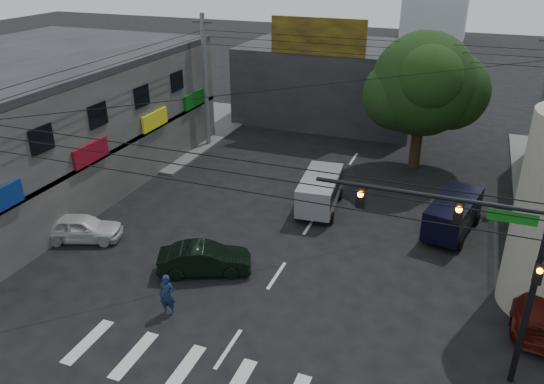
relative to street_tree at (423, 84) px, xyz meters
The scene contains 15 objects.
ground 18.30m from the street_tree, 103.24° to the right, with size 160.00×160.00×0.00m, color black.
sidewalk_far_left 22.67m from the street_tree, behind, with size 16.00×16.00×0.15m, color #514F4C.
building_left 24.68m from the street_tree, 153.43° to the right, with size 14.00×24.00×7.00m, color #42403D.
building_far 12.29m from the street_tree, 131.63° to the left, with size 14.00×10.00×6.00m, color #232326.
billboard 9.17m from the street_tree, 152.86° to the left, with size 7.00×0.30×2.60m, color olive.
street_tree is the anchor object (origin of this frame).
traffic_gantry 18.42m from the street_tree, 78.01° to the right, with size 7.10×0.35×7.20m.
utility_pole_far_left 14.56m from the street_tree, behind, with size 0.32×0.32×9.20m, color #59595B.
utility_pole_far_right 6.63m from the street_tree, ahead, with size 0.32×0.32×9.20m, color #59595B.
dark_sedan 18.02m from the street_tree, 114.05° to the right, with size 4.30×2.97×1.34m, color black.
white_compact 21.44m from the street_tree, 132.26° to the right, with size 4.20×2.81×1.33m, color silver.
maroon_sedan 16.28m from the street_tree, 65.33° to the right, with size 2.10×5.16×1.50m, color #4A120A.
silver_minivan 10.06m from the street_tree, 117.09° to the right, with size 2.27×4.59×1.91m, color #93959A, non-canonical shape.
navy_van 9.80m from the street_tree, 70.56° to the right, with size 2.70×4.87×1.84m, color black, non-canonical shape.
traffic_officer 20.78m from the street_tree, 110.40° to the right, with size 0.70×0.53×1.75m, color #11203D.
Camera 1 is at (6.81, -16.39, 13.29)m, focal length 35.00 mm.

